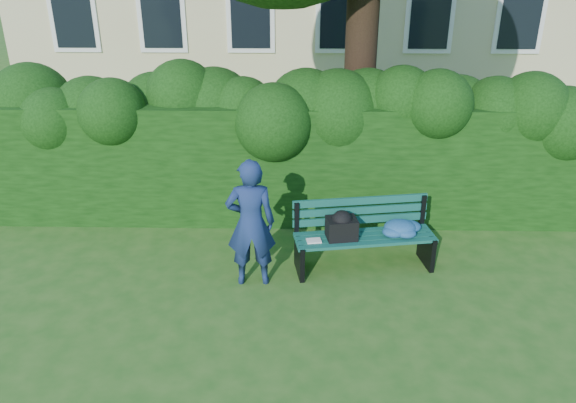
{
  "coord_description": "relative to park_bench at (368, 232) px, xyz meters",
  "views": [
    {
      "loc": [
        0.13,
        -5.76,
        3.83
      ],
      "look_at": [
        0.0,
        0.6,
        0.95
      ],
      "focal_mm": 35.0,
      "sensor_mm": 36.0,
      "label": 1
    }
  ],
  "objects": [
    {
      "name": "man_reading",
      "position": [
        -1.47,
        -0.4,
        0.31
      ],
      "size": [
        0.62,
        0.44,
        1.63
      ],
      "primitive_type": "imported",
      "rotation": [
        0.0,
        0.0,
        3.22
      ],
      "color": "navy",
      "rests_on": "ground"
    },
    {
      "name": "park_bench",
      "position": [
        0.0,
        0.0,
        0.0
      ],
      "size": [
        1.85,
        0.83,
        0.89
      ],
      "rotation": [
        0.0,
        0.0,
        0.16
      ],
      "color": "#0D4437",
      "rests_on": "ground"
    },
    {
      "name": "ground",
      "position": [
        -1.02,
        -0.65,
        -0.51
      ],
      "size": [
        80.0,
        80.0,
        0.0
      ],
      "primitive_type": "plane",
      "color": "#265A19",
      "rests_on": "ground"
    },
    {
      "name": "hedge",
      "position": [
        -1.02,
        1.55,
        0.39
      ],
      "size": [
        10.0,
        1.0,
        1.8
      ],
      "color": "black",
      "rests_on": "ground"
    }
  ]
}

